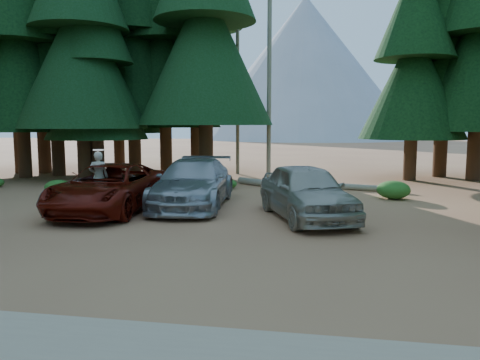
{
  "coord_description": "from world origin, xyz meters",
  "views": [
    {
      "loc": [
        3.67,
        -11.04,
        2.93
      ],
      "look_at": [
        1.26,
        2.74,
        1.25
      ],
      "focal_mm": 35.0,
      "sensor_mm": 36.0,
      "label": 1
    }
  ],
  "objects_px": {
    "silver_minivan_center": "(193,183)",
    "log_mid": "(268,184)",
    "log_left": "(110,185)",
    "red_pickup": "(110,188)",
    "log_right": "(356,187)",
    "frisbee_player": "(99,177)",
    "silver_minivan_right": "(306,191)"
  },
  "relations": [
    {
      "from": "silver_minivan_center",
      "to": "log_mid",
      "type": "xyz_separation_m",
      "value": [
        2.03,
        5.5,
        -0.68
      ]
    },
    {
      "from": "log_mid",
      "to": "log_left",
      "type": "bearing_deg",
      "value": -130.22
    },
    {
      "from": "red_pickup",
      "to": "silver_minivan_center",
      "type": "bearing_deg",
      "value": 27.41
    },
    {
      "from": "log_left",
      "to": "log_right",
      "type": "xyz_separation_m",
      "value": [
        11.15,
        1.11,
        -0.01
      ]
    },
    {
      "from": "silver_minivan_center",
      "to": "log_left",
      "type": "relative_size",
      "value": 1.44
    },
    {
      "from": "silver_minivan_center",
      "to": "frisbee_player",
      "type": "bearing_deg",
      "value": -161.25
    },
    {
      "from": "silver_minivan_right",
      "to": "frisbee_player",
      "type": "height_order",
      "value": "frisbee_player"
    },
    {
      "from": "silver_minivan_center",
      "to": "log_right",
      "type": "distance_m",
      "value": 7.99
    },
    {
      "from": "silver_minivan_center",
      "to": "silver_minivan_right",
      "type": "xyz_separation_m",
      "value": [
        4.02,
        -1.48,
        0.01
      ]
    },
    {
      "from": "silver_minivan_center",
      "to": "log_mid",
      "type": "relative_size",
      "value": 1.5
    },
    {
      "from": "red_pickup",
      "to": "log_mid",
      "type": "xyz_separation_m",
      "value": [
        4.54,
        6.9,
        -0.64
      ]
    },
    {
      "from": "red_pickup",
      "to": "frisbee_player",
      "type": "height_order",
      "value": "frisbee_player"
    },
    {
      "from": "log_left",
      "to": "frisbee_player",
      "type": "bearing_deg",
      "value": -86.65
    },
    {
      "from": "log_right",
      "to": "log_mid",
      "type": "bearing_deg",
      "value": -168.51
    },
    {
      "from": "frisbee_player",
      "to": "log_left",
      "type": "height_order",
      "value": "frisbee_player"
    },
    {
      "from": "silver_minivan_right",
      "to": "log_right",
      "type": "distance_m",
      "value": 7.03
    },
    {
      "from": "red_pickup",
      "to": "silver_minivan_right",
      "type": "height_order",
      "value": "silver_minivan_right"
    },
    {
      "from": "silver_minivan_right",
      "to": "log_mid",
      "type": "bearing_deg",
      "value": 84.79
    },
    {
      "from": "red_pickup",
      "to": "log_mid",
      "type": "bearing_deg",
      "value": 54.85
    },
    {
      "from": "log_mid",
      "to": "red_pickup",
      "type": "bearing_deg",
      "value": -84.49
    },
    {
      "from": "silver_minivan_right",
      "to": "log_mid",
      "type": "distance_m",
      "value": 7.29
    },
    {
      "from": "red_pickup",
      "to": "silver_minivan_center",
      "type": "distance_m",
      "value": 2.88
    },
    {
      "from": "log_right",
      "to": "red_pickup",
      "type": "bearing_deg",
      "value": -126.71
    },
    {
      "from": "silver_minivan_center",
      "to": "frisbee_player",
      "type": "height_order",
      "value": "frisbee_player"
    },
    {
      "from": "silver_minivan_center",
      "to": "log_right",
      "type": "relative_size",
      "value": 1.36
    },
    {
      "from": "silver_minivan_center",
      "to": "log_right",
      "type": "xyz_separation_m",
      "value": [
        6.0,
        5.23,
        -0.71
      ]
    },
    {
      "from": "log_left",
      "to": "log_right",
      "type": "distance_m",
      "value": 11.2
    },
    {
      "from": "log_mid",
      "to": "log_right",
      "type": "xyz_separation_m",
      "value": [
        3.97,
        -0.27,
        -0.02
      ]
    },
    {
      "from": "silver_minivan_right",
      "to": "frisbee_player",
      "type": "xyz_separation_m",
      "value": [
        -6.99,
        0.23,
        0.29
      ]
    },
    {
      "from": "red_pickup",
      "to": "log_left",
      "type": "height_order",
      "value": "red_pickup"
    },
    {
      "from": "red_pickup",
      "to": "frisbee_player",
      "type": "distance_m",
      "value": 0.6
    },
    {
      "from": "silver_minivan_center",
      "to": "log_left",
      "type": "bearing_deg",
      "value": 137.23
    }
  ]
}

